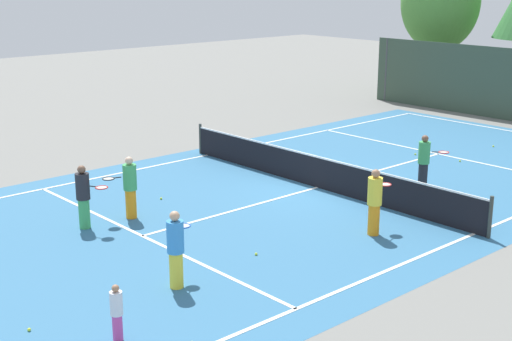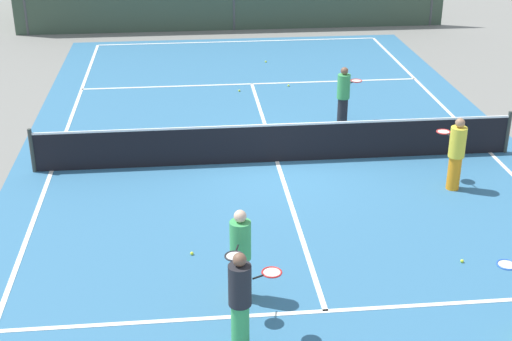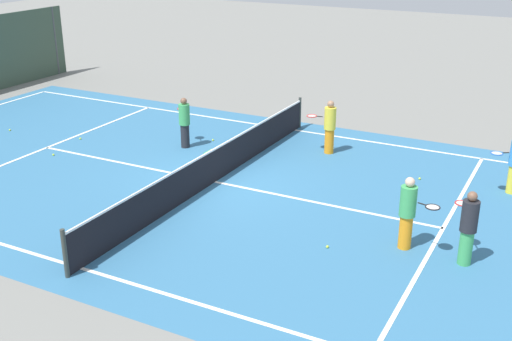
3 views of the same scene
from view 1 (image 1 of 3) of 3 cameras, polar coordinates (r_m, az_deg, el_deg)
The scene contains 18 objects.
ground_plane at distance 22.50m, azimuth 4.84°, elevation -1.35°, with size 80.00×80.00×0.00m, color slate.
court_surface at distance 22.50m, azimuth 4.84°, elevation -1.34°, with size 13.00×25.00×0.01m.
tennis_net at distance 22.36m, azimuth 4.87°, elevation -0.10°, with size 11.90×0.10×1.10m.
tree_3 at distance 40.24m, azimuth 14.27°, elevation 12.72°, with size 4.29×3.72×7.49m.
player_0 at distance 22.78m, azimuth 13.07°, elevation 0.75°, with size 0.85×0.78×1.66m.
player_1 at distance 15.31m, azimuth -6.32°, elevation -6.09°, with size 0.76×0.88×1.70m.
player_2 at distance 18.46m, azimuth 9.31°, elevation -2.39°, with size 0.52×0.95×1.72m.
player_4 at distance 19.73m, azimuth -9.89°, elevation -1.26°, with size 0.53×0.95×1.71m.
player_5 at distance 13.48m, azimuth -10.88°, elevation -10.87°, with size 0.23×0.23×1.09m.
player_6 at distance 19.20m, azimuth -13.39°, elevation -1.97°, with size 0.92×0.66×1.69m.
ball_crate at distance 22.27m, azimuth 8.74°, elevation -1.17°, with size 0.39×0.36×0.43m.
tennis_ball_0 at distance 26.43m, azimuth 15.73°, elevation 0.73°, with size 0.07×0.07×0.07m, color #CCE533.
tennis_ball_1 at distance 21.43m, azimuth -7.47°, elevation -2.19°, with size 0.07×0.07×0.07m, color #CCE533.
tennis_ball_2 at distance 14.41m, azimuth -17.39°, elevation -11.84°, with size 0.07×0.07×0.07m, color #CCE533.
tennis_ball_3 at distance 27.02m, azimuth 12.40°, elevation 1.26°, with size 0.07×0.07×0.07m, color #CCE533.
tennis_ball_4 at distance 17.17m, azimuth 0.01°, elevation -6.58°, with size 0.07×0.07×0.07m, color #CCE533.
tennis_ball_6 at distance 29.04m, azimuth 18.14°, elevation 1.83°, with size 0.07×0.07×0.07m, color #CCE533.
tennis_ball_8 at distance 22.11m, azimuth 14.22°, elevation -2.00°, with size 0.07×0.07×0.07m, color #CCE533.
Camera 1 is at (14.74, -15.73, 6.45)m, focal length 50.92 mm.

